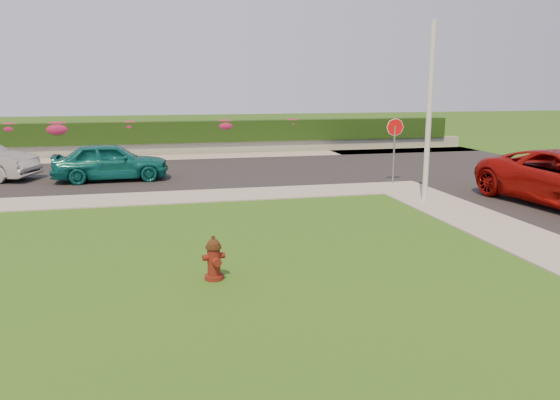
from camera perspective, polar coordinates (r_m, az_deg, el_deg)
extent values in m
plane|color=black|center=(9.21, -3.94, -10.66)|extent=(120.00, 120.00, 0.00)
cube|color=black|center=(22.98, -22.07, 2.24)|extent=(26.00, 8.00, 0.04)
cube|color=gray|center=(19.60, 12.33, 1.31)|extent=(2.00, 2.00, 0.04)
cube|color=gray|center=(27.63, -12.26, 4.33)|extent=(34.00, 2.00, 0.04)
cube|color=gray|center=(29.09, -12.33, 5.25)|extent=(34.00, 0.40, 0.60)
cube|color=black|center=(29.11, -12.41, 6.94)|extent=(32.00, 0.90, 1.10)
cylinder|color=#4C0D0C|center=(10.29, -6.88, -7.99)|extent=(0.35, 0.35, 0.08)
cylinder|color=#4C0D0C|center=(10.19, -6.93, -6.33)|extent=(0.24, 0.24, 0.54)
cylinder|color=black|center=(10.11, -6.97, -4.87)|extent=(0.29, 0.29, 0.05)
sphere|color=black|center=(10.10, -6.97, -4.70)|extent=(0.24, 0.24, 0.24)
cylinder|color=black|center=(10.06, -6.99, -3.96)|extent=(0.07, 0.07, 0.07)
cylinder|color=#4C0D0C|center=(10.12, -7.78, -5.99)|extent=(0.13, 0.14, 0.11)
cylinder|color=#4C0D0C|center=(10.22, -6.11, -5.78)|extent=(0.13, 0.14, 0.11)
cylinder|color=#4C0D0C|center=(10.05, -6.63, -6.47)|extent=(0.18, 0.16, 0.16)
imported|color=#0B5A5A|center=(21.31, -17.27, 3.87)|extent=(4.22, 1.80, 1.42)
cylinder|color=silver|center=(17.05, 15.31, 8.66)|extent=(0.16, 0.16, 5.38)
cylinder|color=slate|center=(20.21, 11.81, 4.61)|extent=(0.06, 0.06, 2.10)
cylinder|color=red|center=(20.11, 11.93, 7.45)|extent=(0.61, 0.04, 0.61)
cylinder|color=white|center=(20.11, 11.93, 7.45)|extent=(0.65, 0.03, 0.65)
ellipsoid|color=#B31E5D|center=(29.78, -26.37, 6.70)|extent=(1.19, 0.76, 0.59)
ellipsoid|color=#B31E5D|center=(29.36, -22.18, 6.88)|extent=(1.49, 0.96, 0.74)
ellipsoid|color=#B31E5D|center=(29.01, -15.47, 7.42)|extent=(1.13, 0.73, 0.56)
ellipsoid|color=#B31E5D|center=(29.21, -5.78, 7.74)|extent=(1.31, 0.84, 0.66)
ellipsoid|color=#B31E5D|center=(29.89, 1.25, 7.97)|extent=(1.11, 0.71, 0.55)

